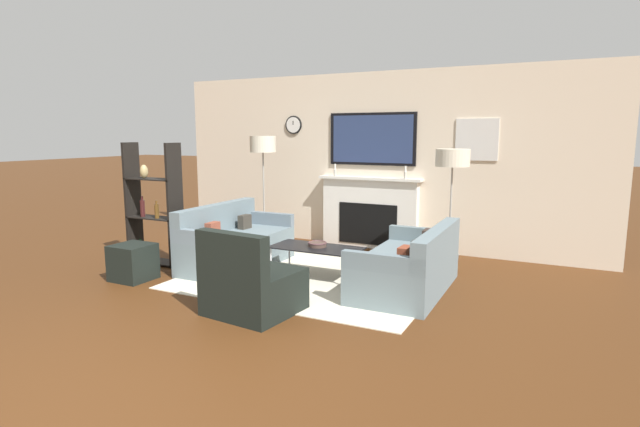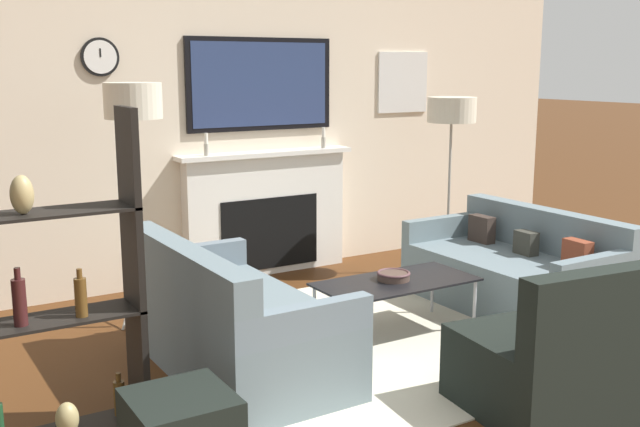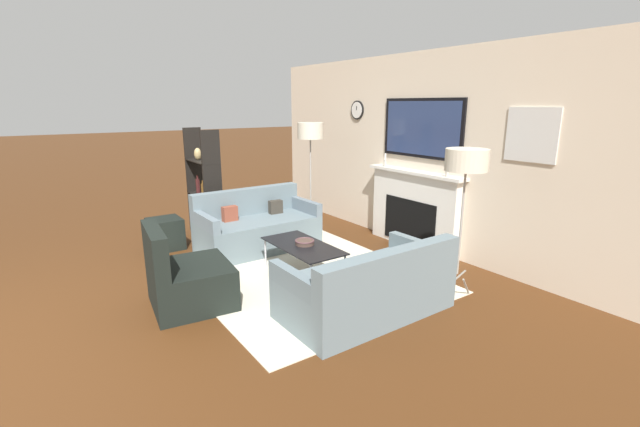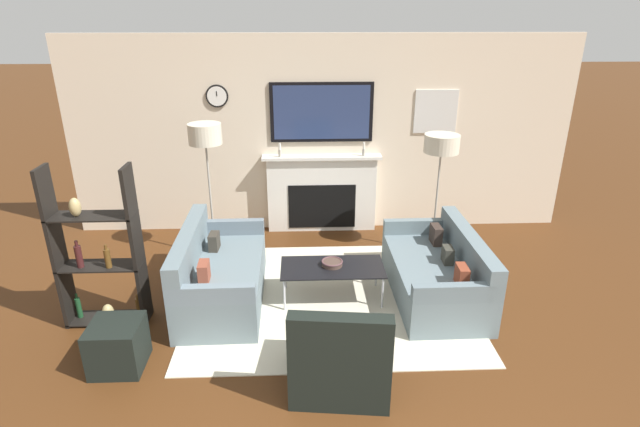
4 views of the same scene
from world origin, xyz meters
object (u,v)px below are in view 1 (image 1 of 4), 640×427
Objects in this scene: couch_right at (409,268)px; shelf_unit at (153,209)px; armchair at (251,286)px; coffee_table at (316,249)px; couch_left at (235,245)px; decorative_bowl at (317,244)px; floor_lamp_right at (453,160)px; ottoman at (133,262)px; floor_lamp_left at (263,146)px.

shelf_unit is (-3.49, -0.35, 0.48)m from couch_right.
armchair is 0.79× the size of coffee_table.
couch_left is 1.24m from decorative_bowl.
ottoman is (-3.36, -2.14, -1.22)m from floor_lamp_right.
floor_lamp_left reaches higher than armchair.
ottoman is (-1.97, -1.09, -0.20)m from decorative_bowl.
couch_left is at bearing -179.96° from couch_right.
floor_lamp_left reaches higher than decorative_bowl.
floor_lamp_left is (-1.45, 1.05, 1.16)m from decorative_bowl.
floor_lamp_right reaches higher than ottoman.
coffee_table is 2.37m from shelf_unit.
armchair is 1.98m from ottoman.
armchair is 0.53× the size of shelf_unit.
armchair is at bearing -130.38° from couch_right.
decorative_bowl is (0.02, 1.42, 0.14)m from armchair.
floor_lamp_left is 1.10× the size of floor_lamp_right.
coffee_table is at bearing -179.49° from couch_right.
decorative_bowl is 2.13m from floor_lamp_left.
floor_lamp_right is at bearing 0.00° from floor_lamp_left.
couch_left is 1.30m from ottoman.
shelf_unit is at bearing -171.64° from coffee_table.
coffee_table is 0.64× the size of floor_lamp_left.
shelf_unit is 0.96m from ottoman.
shelf_unit is (-2.32, -0.34, 0.38)m from coffee_table.
couch_right is 0.96× the size of floor_lamp_left.
armchair reaches higher than couch_left.
couch_right is 3.78× the size of ottoman.
armchair is 3.79× the size of decorative_bowl.
floor_lamp_left reaches higher than coffee_table.
floor_lamp_left is at bearing 101.50° from couch_left.
shelf_unit reaches higher than decorative_bowl.
decorative_bowl is (1.23, 0.02, 0.13)m from couch_left.
floor_lamp_left is at bearing 144.09° from decorative_bowl.
couch_left is 0.99× the size of couch_right.
coffee_table is at bearing -0.41° from couch_left.
couch_left is at bearing -179.11° from decorative_bowl.
floor_lamp_right reaches higher than decorative_bowl.
decorative_bowl is (-0.00, 0.03, 0.06)m from coffee_table.
couch_left is 7.09× the size of decorative_bowl.
shelf_unit is (-3.70, -1.42, -0.69)m from floor_lamp_right.
couch_right reaches higher than decorative_bowl.
ottoman is (-1.97, -1.06, -0.15)m from coffee_table.
couch_left is 1.04× the size of floor_lamp_right.
armchair is 0.51× the size of floor_lamp_left.
couch_left is at bearing 179.59° from coffee_table.
ottoman is (0.35, -0.72, -0.53)m from shelf_unit.
floor_lamp_left reaches higher than couch_right.
coffee_table is 0.68× the size of shelf_unit.
couch_right is at bearing -22.15° from floor_lamp_left.
floor_lamp_left is 3.94× the size of ottoman.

